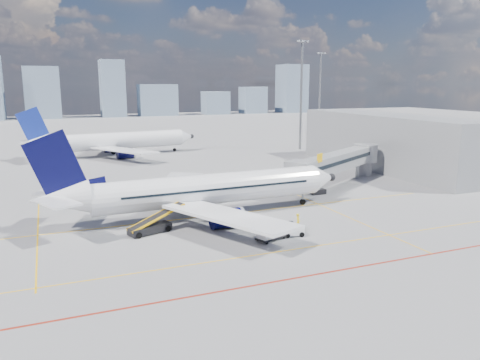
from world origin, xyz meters
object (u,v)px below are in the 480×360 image
object	(u,v)px
second_aircraft	(112,141)
ramp_worker	(298,222)
cargo_dolly	(271,231)
main_aircraft	(199,191)
baggage_tug	(292,229)
belt_loader	(151,227)

from	to	relation	value
second_aircraft	ramp_worker	world-z (taller)	second_aircraft
cargo_dolly	main_aircraft	bearing A→B (deg)	91.73
baggage_tug	main_aircraft	bearing A→B (deg)	134.57
second_aircraft	belt_loader	xyz separation A→B (m)	(-3.62, -57.10, -2.53)
ramp_worker	second_aircraft	bearing A→B (deg)	27.49
second_aircraft	baggage_tug	size ratio (longest dim) A/B	16.29
cargo_dolly	second_aircraft	bearing A→B (deg)	76.83
main_aircraft	second_aircraft	xyz separation A→B (m)	(-2.98, 53.29, 0.00)
belt_loader	ramp_worker	xyz separation A→B (m)	(14.71, -5.35, 0.28)
belt_loader	ramp_worker	size ratio (longest dim) A/B	3.42
second_aircraft	baggage_tug	xyz separation A→B (m)	(9.68, -63.71, -2.51)
belt_loader	ramp_worker	world-z (taller)	belt_loader
baggage_tug	ramp_worker	size ratio (longest dim) A/B	1.20
second_aircraft	cargo_dolly	world-z (taller)	second_aircraft
second_aircraft	belt_loader	size ratio (longest dim) A/B	5.73
belt_loader	ramp_worker	bearing A→B (deg)	-38.79
belt_loader	cargo_dolly	bearing A→B (deg)	-51.48
main_aircraft	baggage_tug	xyz separation A→B (m)	(6.71, -10.42, -2.51)
ramp_worker	belt_loader	bearing A→B (deg)	87.43
ramp_worker	cargo_dolly	bearing A→B (deg)	128.84
baggage_tug	belt_loader	distance (m)	14.85
second_aircraft	main_aircraft	bearing A→B (deg)	-93.75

